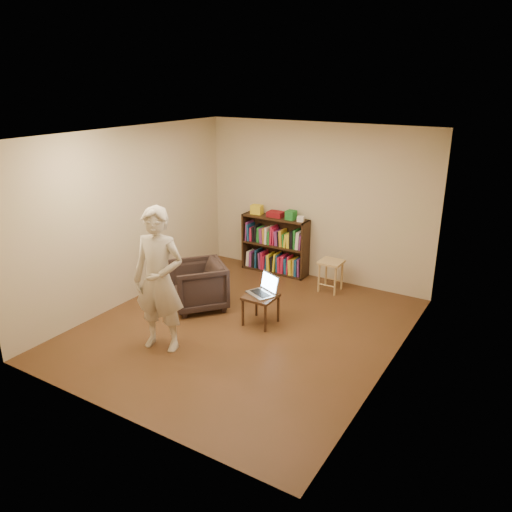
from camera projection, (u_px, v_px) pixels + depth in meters
The scene contains 15 objects.
floor at pixel (243, 328), 6.86m from camera, with size 4.50×4.50×0.00m, color #4D3119.
ceiling at pixel (241, 135), 5.98m from camera, with size 4.50×4.50×0.00m, color white.
wall_back at pixel (316, 203), 8.23m from camera, with size 4.00×4.00×0.00m, color beige.
wall_left at pixel (129, 217), 7.40m from camera, with size 4.50×4.50×0.00m, color beige.
wall_right at pixel (396, 267), 5.44m from camera, with size 4.50×4.50×0.00m, color beige.
bookshelf at pixel (275, 248), 8.72m from camera, with size 1.20×0.30×1.00m.
box_yellow at pixel (257, 209), 8.69m from camera, with size 0.19×0.14×0.16m, color yellow.
red_cloth at pixel (276, 214), 8.53m from camera, with size 0.27×0.20×0.09m, color maroon.
box_green at pixel (291, 215), 8.35m from camera, with size 0.15×0.15×0.15m, color #207B2D.
box_white at pixel (301, 219), 8.25m from camera, with size 0.11×0.11×0.09m, color white.
stool at pixel (331, 267), 7.93m from camera, with size 0.35×0.35×0.51m.
armchair at pixel (198, 285), 7.37m from camera, with size 0.75×0.77×0.70m, color #2D211E.
side_table at pixel (261, 300), 6.87m from camera, with size 0.41×0.41×0.42m.
laptop at pixel (264, 289), 6.89m from camera, with size 0.47×0.45×0.28m.
person at pixel (159, 280), 6.08m from camera, with size 0.67×0.44×1.83m, color beige.
Camera 1 is at (3.34, -5.14, 3.24)m, focal length 35.00 mm.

